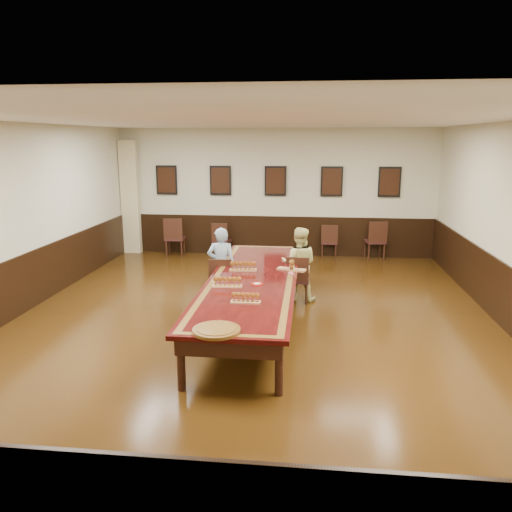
# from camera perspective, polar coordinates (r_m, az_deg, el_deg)

# --- Properties ---
(floor) EXTENTS (8.00, 10.00, 0.02)m
(floor) POSITION_cam_1_polar(r_m,az_deg,el_deg) (8.22, -0.39, -7.67)
(floor) COLOR black
(floor) RESTS_ON ground
(ceiling) EXTENTS (8.00, 10.00, 0.02)m
(ceiling) POSITION_cam_1_polar(r_m,az_deg,el_deg) (7.69, -0.42, 15.38)
(ceiling) COLOR white
(ceiling) RESTS_ON floor
(wall_back) EXTENTS (8.00, 0.02, 3.20)m
(wall_back) POSITION_cam_1_polar(r_m,az_deg,el_deg) (12.74, 2.24, 7.25)
(wall_back) COLOR beige
(wall_back) RESTS_ON floor
(wall_front) EXTENTS (8.00, 0.02, 3.20)m
(wall_front) POSITION_cam_1_polar(r_m,az_deg,el_deg) (3.06, -11.66, -12.55)
(wall_front) COLOR beige
(wall_front) RESTS_ON floor
(wall_left) EXTENTS (0.02, 10.00, 3.20)m
(wall_left) POSITION_cam_1_polar(r_m,az_deg,el_deg) (9.17, -26.21, 3.57)
(wall_left) COLOR beige
(wall_left) RESTS_ON floor
(chair_man) EXTENTS (0.45, 0.48, 0.87)m
(chair_man) POSITION_cam_1_polar(r_m,az_deg,el_deg) (9.02, -4.00, -2.81)
(chair_man) COLOR black
(chair_man) RESTS_ON floor
(chair_woman) EXTENTS (0.44, 0.47, 0.87)m
(chair_woman) POSITION_cam_1_polar(r_m,az_deg,el_deg) (9.16, 4.83, -2.56)
(chair_woman) COLOR black
(chair_woman) RESTS_ON floor
(spare_chair_a) EXTENTS (0.51, 0.55, 1.00)m
(spare_chair_a) POSITION_cam_1_polar(r_m,az_deg,el_deg) (12.82, -9.26, 2.16)
(spare_chair_a) COLOR black
(spare_chair_a) RESTS_ON floor
(spare_chair_b) EXTENTS (0.47, 0.51, 0.88)m
(spare_chair_b) POSITION_cam_1_polar(r_m,az_deg,el_deg) (12.68, -3.90, 1.91)
(spare_chair_b) COLOR black
(spare_chair_b) RESTS_ON floor
(spare_chair_c) EXTENTS (0.41, 0.45, 0.86)m
(spare_chair_c) POSITION_cam_1_polar(r_m,az_deg,el_deg) (12.64, 8.37, 1.71)
(spare_chair_c) COLOR black
(spare_chair_c) RESTS_ON floor
(spare_chair_d) EXTENTS (0.53, 0.56, 0.98)m
(spare_chair_d) POSITION_cam_1_polar(r_m,az_deg,el_deg) (12.67, 13.45, 1.78)
(spare_chair_d) COLOR black
(spare_chair_d) RESTS_ON floor
(person_man) EXTENTS (0.54, 0.38, 1.39)m
(person_man) POSITION_cam_1_polar(r_m,az_deg,el_deg) (9.05, -3.98, -1.07)
(person_man) COLOR teal
(person_man) RESTS_ON floor
(person_woman) EXTENTS (0.71, 0.57, 1.37)m
(person_woman) POSITION_cam_1_polar(r_m,az_deg,el_deg) (9.19, 4.92, -0.93)
(person_woman) COLOR #DEDE8B
(person_woman) RESTS_ON floor
(pink_phone) EXTENTS (0.12, 0.16, 0.01)m
(pink_phone) POSITION_cam_1_polar(r_m,az_deg,el_deg) (8.26, 4.02, -2.01)
(pink_phone) COLOR #D5477B
(pink_phone) RESTS_ON conference_table
(curtain) EXTENTS (0.45, 0.18, 2.90)m
(curtain) POSITION_cam_1_polar(r_m,az_deg,el_deg) (13.37, -14.18, 6.50)
(curtain) COLOR #C8BB8A
(curtain) RESTS_ON floor
(wainscoting) EXTENTS (8.00, 10.00, 1.00)m
(wainscoting) POSITION_cam_1_polar(r_m,az_deg,el_deg) (8.05, -0.39, -4.28)
(wainscoting) COLOR black
(wainscoting) RESTS_ON floor
(conference_table) EXTENTS (1.40, 5.00, 0.76)m
(conference_table) POSITION_cam_1_polar(r_m,az_deg,el_deg) (8.02, -0.39, -3.52)
(conference_table) COLOR black
(conference_table) RESTS_ON floor
(posters) EXTENTS (6.14, 0.04, 0.74)m
(posters) POSITION_cam_1_polar(r_m,az_deg,el_deg) (12.64, 2.23, 8.57)
(posters) COLOR black
(posters) RESTS_ON wall_back
(flight_a) EXTENTS (0.47, 0.17, 0.17)m
(flight_a) POSITION_cam_1_polar(r_m,az_deg,el_deg) (8.41, -1.49, -1.19)
(flight_a) COLOR #AA7347
(flight_a) RESTS_ON conference_table
(flight_b) EXTENTS (0.51, 0.28, 0.18)m
(flight_b) POSITION_cam_1_polar(r_m,az_deg,el_deg) (8.46, 4.09, -1.09)
(flight_b) COLOR #AA7347
(flight_b) RESTS_ON conference_table
(flight_c) EXTENTS (0.46, 0.17, 0.17)m
(flight_c) POSITION_cam_1_polar(r_m,az_deg,el_deg) (7.50, -3.30, -3.00)
(flight_c) COLOR #AA7347
(flight_c) RESTS_ON conference_table
(flight_d) EXTENTS (0.41, 0.13, 0.15)m
(flight_d) POSITION_cam_1_polar(r_m,az_deg,el_deg) (6.77, -1.20, -4.83)
(flight_d) COLOR #AA7347
(flight_d) RESTS_ON conference_table
(red_plate_grp) EXTENTS (0.18, 0.18, 0.02)m
(red_plate_grp) POSITION_cam_1_polar(r_m,az_deg,el_deg) (7.63, 0.12, -3.22)
(red_plate_grp) COLOR #B0160B
(red_plate_grp) RESTS_ON conference_table
(carved_platter) EXTENTS (0.71, 0.71, 0.04)m
(carved_platter) POSITION_cam_1_polar(r_m,az_deg,el_deg) (5.83, -4.54, -8.43)
(carved_platter) COLOR #4E2F0F
(carved_platter) RESTS_ON conference_table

